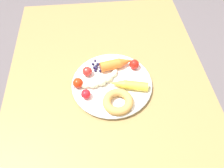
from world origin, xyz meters
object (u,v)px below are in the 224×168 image
Objects in this scene: carrot_orange at (117,64)px; blueberry_pile at (98,67)px; banana at (101,81)px; tomato_extra at (87,71)px; plate at (112,84)px; tomato_near at (134,64)px; tomato_far at (78,82)px; donut at (118,102)px; dining_table at (109,101)px; tomato_mid at (86,94)px; carrot_yellow at (129,85)px.

blueberry_pile is (0.00, 0.07, -0.01)m from carrot_orange.
banana is 4.26× the size of tomato_extra.
blueberry_pile is (0.08, 0.05, 0.01)m from plate.
carrot_orange and tomato_near have the same top height.
tomato_far is (-0.08, 0.07, 0.01)m from blueberry_pile.
carrot_orange is 3.63× the size of tomato_extra.
tomato_far is at bearing 136.04° from blueberry_pile.
donut is at bearing -172.35° from plate.
plate is at bearing -150.09° from blueberry_pile.
tomato_extra is at bearing 55.91° from dining_table.
blueberry_pile is at bearing 24.28° from dining_table.
blueberry_pile is 1.63× the size of tomato_mid.
donut is 0.17m from tomato_extra.
blueberry_pile is at bearing 44.93° from carrot_yellow.
tomato_extra reaches higher than dining_table.
carrot_orange is (0.08, -0.03, 0.02)m from plate.
donut is 2.86× the size of tomato_far.
carrot_orange is 0.07m from tomato_near.
tomato_extra is (0.05, 0.05, 0.01)m from banana.
plate is 8.18× the size of tomato_extra.
tomato_mid is at bearing 69.22° from donut.
tomato_far is (0.09, 0.13, 0.00)m from donut.
plate is (-0.00, -0.01, 0.11)m from dining_table.
carrot_orange is 3.56× the size of tomato_far.
dining_table is at bearing -91.75° from tomato_far.
carrot_yellow is 1.35× the size of donut.
tomato_mid is at bearing 160.01° from blueberry_pile.
banana is (0.00, 0.03, 0.13)m from dining_table.
banana is 0.10m from carrot_yellow.
tomato_far is at bearing 88.25° from dining_table.
dining_table is at bearing -155.72° from blueberry_pile.
dining_table is 19.41× the size of blueberry_pile.
carrot_yellow is at bearing -117.82° from tomato_extra.
tomato_mid reaches higher than dining_table.
carrot_yellow reaches higher than banana.
tomato_mid is (0.04, 0.11, 0.00)m from donut.
tomato_far is (-0.07, 0.22, -0.00)m from tomato_near.
plate is 7.90× the size of tomato_near.
banana is 0.08m from blueberry_pile.
carrot_orange is at bearing -63.31° from tomato_far.
tomato_far is at bearing 80.98° from carrot_yellow.
tomato_far reaches higher than blueberry_pile.
plate is at bearing 162.45° from carrot_orange.
donut is at bearing -145.08° from tomato_extra.
tomato_near is 1.11× the size of tomato_mid.
carrot_orange is at bearing -25.56° from dining_table.
carrot_yellow is 3.94× the size of tomato_extra.
tomato_mid is at bearing 134.48° from banana.
tomato_mid is (-0.13, 0.05, 0.01)m from blueberry_pile.
plate is 0.06m from carrot_yellow.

